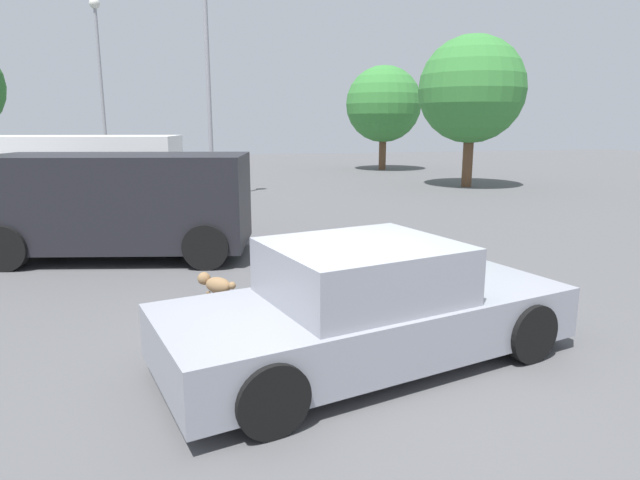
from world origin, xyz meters
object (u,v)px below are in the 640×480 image
object	(u,v)px
dog	(216,285)
van_white	(74,176)
light_post_near	(207,38)
suv_dark	(122,202)
light_post_mid	(99,62)
sedan_foreground	(367,308)

from	to	relation	value
dog	van_white	xyz separation A→B (m)	(-2.96, 7.51, 0.93)
dog	light_post_near	bearing A→B (deg)	-49.40
dog	suv_dark	xyz separation A→B (m)	(-1.45, 3.16, 0.80)
dog	suv_dark	bearing A→B (deg)	-20.75
dog	suv_dark	distance (m)	3.57
van_white	light_post_mid	bearing A→B (deg)	103.00
light_post_near	van_white	bearing A→B (deg)	-137.08
van_white	light_post_near	world-z (taller)	light_post_near
light_post_mid	suv_dark	bearing A→B (deg)	-83.05
light_post_near	light_post_mid	xyz separation A→B (m)	(-4.13, 8.02, -0.03)
dog	light_post_mid	world-z (taller)	light_post_mid
van_white	light_post_near	bearing A→B (deg)	53.83
sedan_foreground	dog	xyz separation A→B (m)	(-1.40, 2.39, -0.34)
dog	van_white	distance (m)	8.13
van_white	light_post_near	distance (m)	6.44
van_white	suv_dark	size ratio (longest dim) A/B	1.11
suv_dark	light_post_near	bearing A→B (deg)	87.70
dog	van_white	bearing A→B (deg)	-23.93
sedan_foreground	light_post_near	size ratio (longest dim) A/B	0.59
sedan_foreground	light_post_near	distance (m)	14.12
light_post_mid	dog	bearing A→B (deg)	-79.89
sedan_foreground	suv_dark	bearing A→B (deg)	104.13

